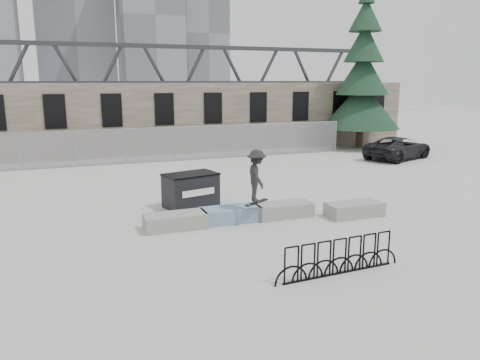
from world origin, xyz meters
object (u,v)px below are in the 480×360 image
at_px(planter_offset, 354,209).
at_px(spruce_tree, 362,83).
at_px(dumpster, 191,190).
at_px(skateboarder, 257,176).
at_px(bike_rack, 339,257).
at_px(suv, 398,148).
at_px(planter_center_left, 231,214).
at_px(planter_far_left, 175,220).
at_px(planter_center_right, 283,209).

height_order(planter_offset, spruce_tree, spruce_tree).
height_order(dumpster, skateboarder, skateboarder).
distance_m(bike_rack, suv, 18.74).
xyz_separation_m(planter_offset, spruce_tree, (10.20, 14.45, 4.26)).
bearing_deg(planter_center_left, skateboarder, -37.38).
xyz_separation_m(planter_far_left, skateboarder, (2.63, -0.45, 1.35)).
bearing_deg(suv, planter_offset, 114.35).
bearing_deg(planter_center_left, bike_rack, -78.76).
relative_size(spruce_tree, skateboarder, 6.23).
bearing_deg(skateboarder, bike_rack, -168.51).
bearing_deg(planter_center_left, spruce_tree, 43.04).
distance_m(planter_center_left, spruce_tree, 20.25).
distance_m(planter_far_left, planter_center_left, 1.93).
xyz_separation_m(planter_far_left, planter_center_left, (1.92, 0.09, 0.00)).
relative_size(planter_far_left, planter_center_left, 1.00).
relative_size(spruce_tree, suv, 2.37).
distance_m(planter_far_left, planter_offset, 6.25).
xyz_separation_m(planter_center_right, suv, (11.92, 8.70, 0.41)).
xyz_separation_m(planter_center_left, suv, (13.83, 8.59, 0.41)).
height_order(spruce_tree, suv, spruce_tree).
height_order(dumpster, suv, suv).
xyz_separation_m(planter_center_right, planter_offset, (2.35, -0.83, 0.00)).
xyz_separation_m(bike_rack, spruce_tree, (13.46, 18.59, 4.08)).
height_order(bike_rack, suv, suv).
xyz_separation_m(planter_offset, bike_rack, (-3.26, -4.14, 0.17)).
bearing_deg(skateboarder, dumpster, 35.10).
xyz_separation_m(dumpster, bike_rack, (1.78, -7.38, -0.21)).
distance_m(planter_center_left, planter_offset, 4.37).
relative_size(planter_far_left, planter_center_right, 1.00).
height_order(planter_far_left, dumpster, dumpster).
bearing_deg(planter_offset, suv, 44.88).
relative_size(planter_center_right, suv, 0.41).
xyz_separation_m(planter_center_left, skateboarder, (0.70, -0.54, 1.35)).
relative_size(planter_far_left, suv, 0.41).
bearing_deg(skateboarder, spruce_tree, -36.77).
distance_m(dumpster, skateboarder, 3.35).
relative_size(dumpster, bike_rack, 0.61).
xyz_separation_m(planter_far_left, dumpster, (1.15, 2.40, 0.38)).
relative_size(suv, skateboarder, 2.63).
relative_size(planter_center_left, planter_offset, 1.00).
height_order(planter_offset, suv, suv).
xyz_separation_m(planter_offset, skateboarder, (-3.56, 0.40, 1.35)).
relative_size(dumpster, skateboarder, 1.18).
bearing_deg(spruce_tree, bike_rack, -125.90).
height_order(planter_center_left, suv, suv).
xyz_separation_m(spruce_tree, skateboarder, (-13.76, -14.05, -2.90)).
bearing_deg(dumpster, planter_center_right, -56.19).
xyz_separation_m(planter_center_left, dumpster, (-0.77, 2.31, 0.38)).
bearing_deg(dumpster, bike_rack, -90.66).
bearing_deg(dumpster, suv, 9.04).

